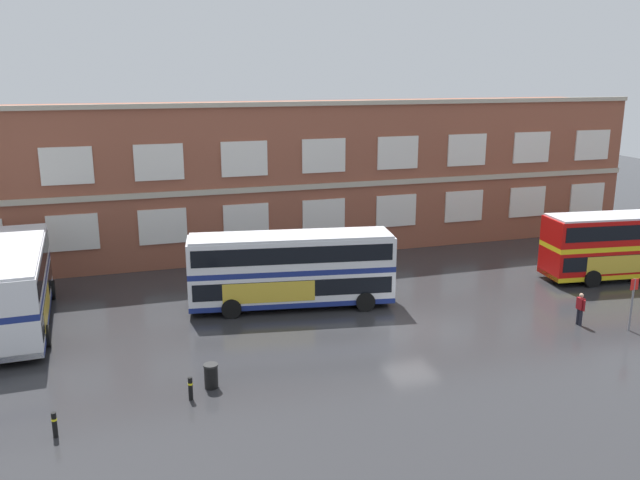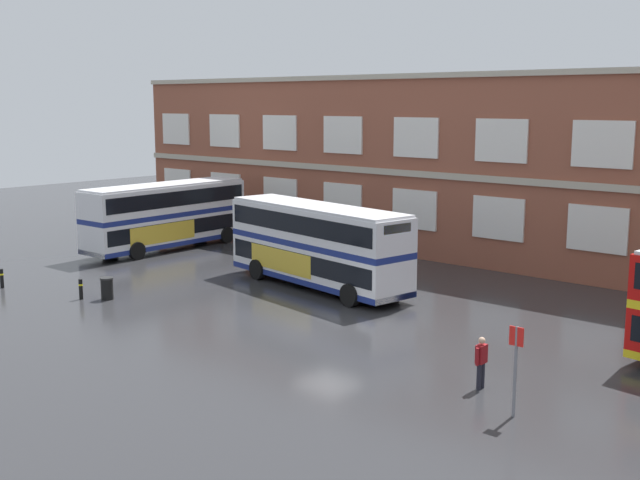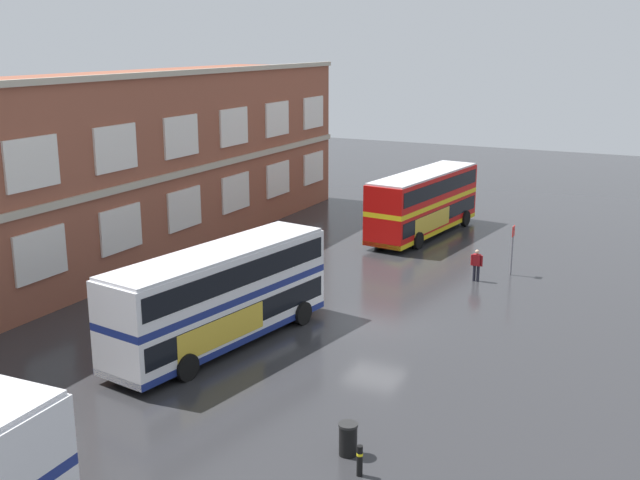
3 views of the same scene
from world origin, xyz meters
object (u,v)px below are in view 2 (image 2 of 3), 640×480
(double_decker_middle, at_px, (317,244))
(bus_stand_flag, at_px, (516,363))
(station_litter_bin, at_px, (107,288))
(double_decker_near, at_px, (166,215))
(safety_bollard_east, at_px, (2,278))
(waiting_passenger, at_px, (481,360))
(safety_bollard_west, at_px, (81,289))

(double_decker_middle, bearing_deg, bus_stand_flag, -29.07)
(station_litter_bin, bearing_deg, double_decker_near, 129.81)
(double_decker_near, height_order, safety_bollard_east, double_decker_near)
(waiting_passenger, bearing_deg, safety_bollard_east, -172.27)
(waiting_passenger, height_order, station_litter_bin, waiting_passenger)
(double_decker_middle, xyz_separation_m, station_litter_bin, (-5.64, -8.27, -1.63))
(safety_bollard_west, xyz_separation_m, safety_bollard_east, (-4.90, -1.33, 0.00))
(double_decker_near, distance_m, bus_stand_flag, 30.55)
(double_decker_middle, height_order, safety_bollard_east, double_decker_middle)
(safety_bollard_west, height_order, safety_bollard_east, same)
(double_decker_middle, height_order, waiting_passenger, double_decker_middle)
(double_decker_near, relative_size, double_decker_middle, 0.98)
(double_decker_near, xyz_separation_m, safety_bollard_east, (2.30, -11.87, -1.66))
(station_litter_bin, bearing_deg, double_decker_middle, 55.71)
(double_decker_middle, bearing_deg, safety_bollard_west, -125.93)
(waiting_passenger, relative_size, safety_bollard_west, 1.79)
(bus_stand_flag, height_order, safety_bollard_east, bus_stand_flag)
(safety_bollard_west, bearing_deg, double_decker_near, 124.34)
(waiting_passenger, distance_m, station_litter_bin, 18.92)
(bus_stand_flag, bearing_deg, waiting_passenger, 143.91)
(double_decker_near, xyz_separation_m, safety_bollard_west, (7.20, -10.54, -1.66))
(waiting_passenger, bearing_deg, bus_stand_flag, -36.09)
(station_litter_bin, xyz_separation_m, safety_bollard_west, (-0.93, -0.79, -0.03))
(double_decker_middle, xyz_separation_m, bus_stand_flag, (15.13, -8.41, -0.51))
(safety_bollard_east, bearing_deg, double_decker_middle, 42.16)
(double_decker_near, relative_size, safety_bollard_east, 11.67)
(double_decker_middle, distance_m, safety_bollard_west, 11.31)
(double_decker_near, bearing_deg, bus_stand_flag, -18.90)
(double_decker_middle, relative_size, safety_bollard_west, 11.86)
(safety_bollard_west, distance_m, safety_bollard_east, 5.08)
(double_decker_near, distance_m, safety_bollard_west, 12.88)
(double_decker_middle, relative_size, bus_stand_flag, 4.17)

